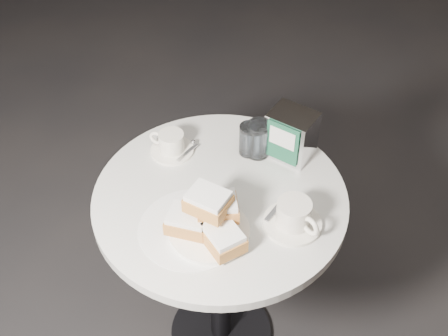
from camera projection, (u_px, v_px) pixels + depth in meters
ground at (221, 334)px, 2.05m from camera, size 7.00×7.00×0.00m
cafe_table at (220, 240)px, 1.67m from camera, size 0.70×0.70×0.74m
sugar_spill at (192, 228)px, 1.45m from camera, size 0.32×0.32×0.00m
beignet_plate at (209, 221)px, 1.40m from camera, size 0.23×0.21×0.13m
coffee_cup_left at (171, 144)px, 1.64m from camera, size 0.15×0.15×0.07m
coffee_cup_right at (294, 216)px, 1.43m from camera, size 0.19×0.19×0.08m
water_glass_left at (249, 140)px, 1.63m from camera, size 0.08×0.08×0.10m
water_glass_right at (258, 139)px, 1.62m from camera, size 0.08×0.08×0.11m
napkin_dispenser at (291, 135)px, 1.60m from camera, size 0.13×0.11×0.15m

